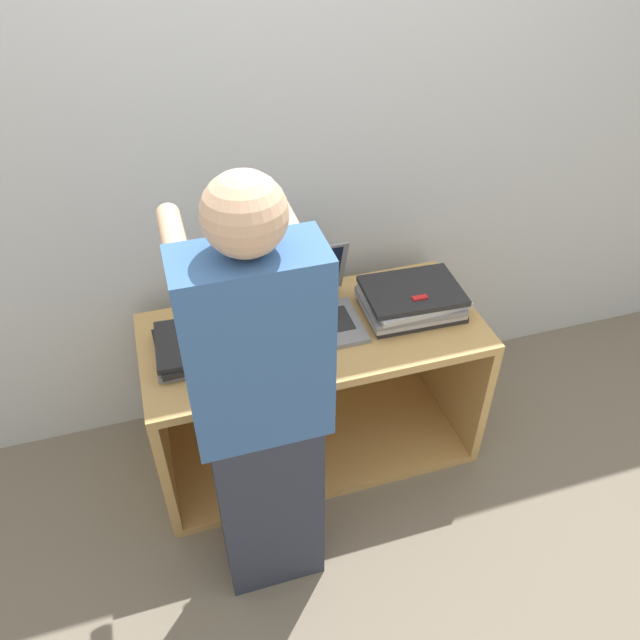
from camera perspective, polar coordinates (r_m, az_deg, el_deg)
ground_plane at (r=2.70m, az=1.35°, el=-15.90°), size 12.00×12.00×0.00m
wall_back at (r=2.45m, az=-3.48°, el=14.58°), size 8.00×0.05×2.40m
cart at (r=2.68m, az=-1.00°, el=-5.51°), size 1.32×0.60×0.67m
laptop_open at (r=2.41m, az=-1.04°, el=0.98°), size 0.37×0.36×0.28m
laptop_stack_left at (r=2.33m, az=-10.24°, el=-2.15°), size 0.39×0.29×0.07m
laptop_stack_right at (r=2.48m, az=8.36°, el=1.83°), size 0.40×0.29×0.11m
person at (r=1.91m, az=-5.38°, el=-8.73°), size 0.40×0.53×1.60m
inventory_tag at (r=2.40m, az=9.11°, el=2.03°), size 0.06×0.02×0.01m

